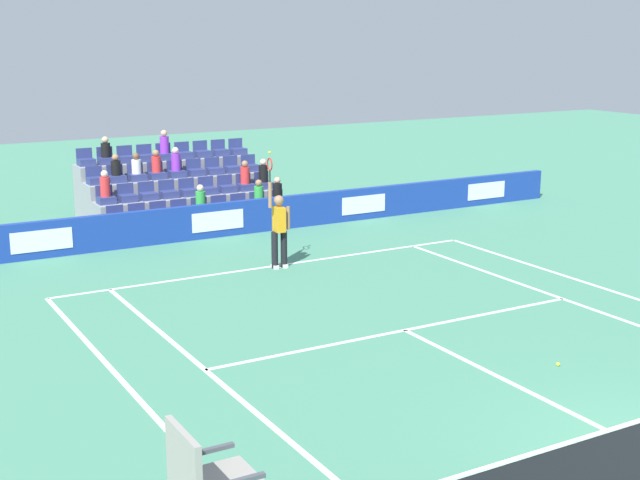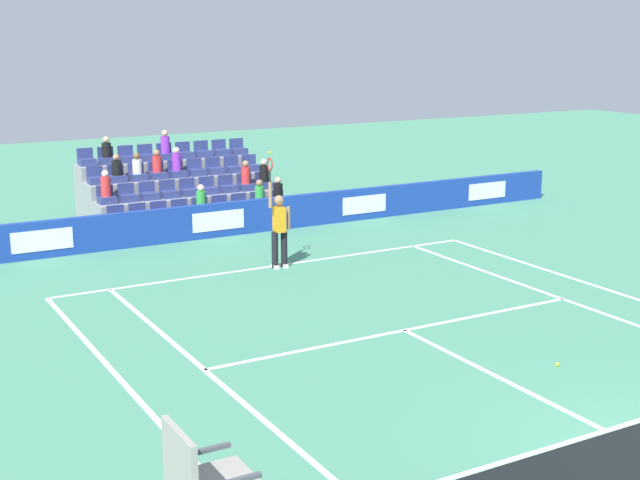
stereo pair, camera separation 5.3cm
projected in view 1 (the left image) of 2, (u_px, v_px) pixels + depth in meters
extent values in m
cube|color=white|center=(275.00, 266.00, 21.56)|extent=(10.97, 0.10, 0.01)
cube|color=white|center=(405.00, 330.00, 16.92)|extent=(8.23, 0.10, 0.01)
cube|color=white|center=(519.00, 387.00, 14.22)|extent=(0.10, 6.40, 0.01)
cube|color=white|center=(216.00, 379.00, 14.55)|extent=(0.10, 11.89, 0.01)
cube|color=white|center=(578.00, 304.00, 18.52)|extent=(0.10, 11.89, 0.01)
cube|color=white|center=(135.00, 395.00, 13.89)|extent=(0.10, 11.89, 0.01)
cube|color=white|center=(624.00, 295.00, 19.18)|extent=(0.10, 11.89, 0.01)
cube|color=white|center=(277.00, 267.00, 21.47)|extent=(0.10, 0.20, 0.01)
cube|color=#193899|center=(216.00, 220.00, 24.50)|extent=(23.91, 0.20, 0.95)
cube|color=white|center=(486.00, 191.00, 29.02)|extent=(1.53, 0.01, 0.53)
cube|color=white|center=(364.00, 204.00, 26.71)|extent=(1.53, 0.01, 0.53)
cube|color=white|center=(218.00, 221.00, 24.41)|extent=(1.53, 0.01, 0.53)
cube|color=white|center=(42.00, 241.00, 22.10)|extent=(1.53, 0.01, 0.53)
cylinder|color=black|center=(284.00, 249.00, 21.36)|extent=(0.16, 0.16, 0.90)
cylinder|color=black|center=(275.00, 250.00, 21.26)|extent=(0.16, 0.16, 0.90)
cube|color=white|center=(284.00, 265.00, 21.45)|extent=(0.14, 0.27, 0.08)
cube|color=white|center=(275.00, 266.00, 21.35)|extent=(0.14, 0.27, 0.08)
cube|color=orange|center=(279.00, 219.00, 21.13)|extent=(0.25, 0.38, 0.60)
sphere|color=#9E7251|center=(279.00, 200.00, 21.03)|extent=(0.24, 0.24, 0.24)
cylinder|color=#9E7251|center=(270.00, 195.00, 20.90)|extent=(0.09, 0.09, 0.62)
cylinder|color=#9E7251|center=(288.00, 218.00, 21.17)|extent=(0.09, 0.09, 0.56)
cylinder|color=black|center=(270.00, 176.00, 20.80)|extent=(0.04, 0.04, 0.28)
torus|color=red|center=(270.00, 164.00, 20.73)|extent=(0.06, 0.31, 0.31)
sphere|color=#D1E533|center=(270.00, 152.00, 20.67)|extent=(0.07, 0.07, 0.07)
cube|color=gray|center=(184.00, 461.00, 7.43)|extent=(0.06, 0.70, 0.55)
cube|color=#474C54|center=(205.00, 451.00, 7.89)|extent=(0.56, 0.05, 0.04)
cube|color=gray|center=(202.00, 222.00, 25.47)|extent=(5.58, 0.95, 0.42)
cube|color=navy|center=(278.00, 204.00, 26.59)|extent=(0.48, 0.44, 0.20)
cube|color=navy|center=(275.00, 195.00, 26.70)|extent=(0.48, 0.04, 0.30)
cube|color=navy|center=(260.00, 206.00, 26.29)|extent=(0.48, 0.44, 0.20)
cube|color=navy|center=(257.00, 196.00, 26.41)|extent=(0.48, 0.04, 0.30)
cube|color=navy|center=(241.00, 208.00, 26.00)|extent=(0.48, 0.44, 0.20)
cube|color=navy|center=(238.00, 198.00, 26.11)|extent=(0.48, 0.04, 0.30)
cube|color=navy|center=(221.00, 210.00, 25.70)|extent=(0.48, 0.44, 0.20)
cube|color=navy|center=(218.00, 200.00, 25.81)|extent=(0.48, 0.04, 0.30)
cube|color=navy|center=(202.00, 212.00, 25.40)|extent=(0.48, 0.44, 0.20)
cube|color=navy|center=(199.00, 202.00, 25.51)|extent=(0.48, 0.04, 0.30)
cube|color=navy|center=(181.00, 214.00, 25.10)|extent=(0.48, 0.44, 0.20)
cube|color=navy|center=(178.00, 204.00, 25.21)|extent=(0.48, 0.04, 0.30)
cube|color=navy|center=(160.00, 216.00, 24.80)|extent=(0.48, 0.44, 0.20)
cube|color=navy|center=(158.00, 206.00, 24.91)|extent=(0.48, 0.04, 0.30)
cube|color=navy|center=(139.00, 218.00, 24.50)|extent=(0.48, 0.44, 0.20)
cube|color=navy|center=(136.00, 208.00, 24.61)|extent=(0.48, 0.04, 0.30)
cube|color=navy|center=(117.00, 221.00, 24.20)|extent=(0.48, 0.44, 0.20)
cube|color=navy|center=(115.00, 211.00, 24.31)|extent=(0.48, 0.04, 0.30)
cube|color=gray|center=(189.00, 210.00, 26.22)|extent=(5.58, 0.95, 0.84)
cube|color=navy|center=(264.00, 185.00, 27.30)|extent=(0.48, 0.44, 0.20)
cube|color=navy|center=(261.00, 176.00, 27.41)|extent=(0.48, 0.04, 0.30)
cube|color=navy|center=(246.00, 187.00, 27.00)|extent=(0.48, 0.44, 0.20)
cube|color=navy|center=(243.00, 178.00, 27.11)|extent=(0.48, 0.04, 0.30)
cube|color=navy|center=(227.00, 189.00, 26.70)|extent=(0.48, 0.44, 0.20)
cube|color=navy|center=(224.00, 180.00, 26.81)|extent=(0.48, 0.04, 0.30)
cube|color=navy|center=(208.00, 191.00, 26.40)|extent=(0.48, 0.44, 0.20)
cube|color=navy|center=(206.00, 181.00, 26.51)|extent=(0.48, 0.04, 0.30)
cube|color=navy|center=(189.00, 192.00, 26.10)|extent=(0.48, 0.44, 0.20)
cube|color=navy|center=(186.00, 183.00, 26.21)|extent=(0.48, 0.04, 0.30)
cube|color=navy|center=(169.00, 194.00, 25.80)|extent=(0.48, 0.44, 0.20)
cube|color=navy|center=(166.00, 185.00, 25.92)|extent=(0.48, 0.04, 0.30)
cube|color=navy|center=(149.00, 196.00, 25.51)|extent=(0.48, 0.44, 0.20)
cube|color=navy|center=(146.00, 187.00, 25.62)|extent=(0.48, 0.04, 0.30)
cube|color=navy|center=(128.00, 198.00, 25.21)|extent=(0.48, 0.44, 0.20)
cube|color=navy|center=(125.00, 188.00, 25.32)|extent=(0.48, 0.04, 0.30)
cube|color=navy|center=(106.00, 200.00, 24.91)|extent=(0.48, 0.44, 0.20)
cube|color=navy|center=(104.00, 190.00, 25.02)|extent=(0.48, 0.04, 0.30)
cube|color=gray|center=(178.00, 198.00, 26.98)|extent=(5.58, 0.95, 1.26)
cube|color=navy|center=(251.00, 168.00, 28.01)|extent=(0.48, 0.44, 0.20)
cube|color=navy|center=(248.00, 159.00, 28.12)|extent=(0.48, 0.04, 0.30)
cube|color=navy|center=(233.00, 169.00, 27.71)|extent=(0.48, 0.44, 0.20)
cube|color=navy|center=(230.00, 161.00, 27.82)|extent=(0.48, 0.04, 0.30)
cube|color=navy|center=(215.00, 171.00, 27.41)|extent=(0.48, 0.44, 0.20)
cube|color=navy|center=(212.00, 162.00, 27.52)|extent=(0.48, 0.04, 0.30)
cube|color=navy|center=(196.00, 172.00, 27.11)|extent=(0.48, 0.44, 0.20)
cube|color=navy|center=(193.00, 163.00, 27.22)|extent=(0.48, 0.04, 0.30)
cube|color=navy|center=(177.00, 174.00, 26.81)|extent=(0.48, 0.44, 0.20)
cube|color=navy|center=(174.00, 165.00, 26.92)|extent=(0.48, 0.04, 0.30)
cube|color=navy|center=(157.00, 176.00, 26.51)|extent=(0.48, 0.44, 0.20)
cube|color=navy|center=(155.00, 166.00, 26.62)|extent=(0.48, 0.04, 0.30)
cube|color=navy|center=(137.00, 177.00, 26.21)|extent=(0.48, 0.44, 0.20)
cube|color=navy|center=(135.00, 168.00, 26.32)|extent=(0.48, 0.04, 0.30)
cube|color=navy|center=(117.00, 179.00, 25.91)|extent=(0.48, 0.44, 0.20)
cube|color=navy|center=(114.00, 170.00, 26.02)|extent=(0.48, 0.04, 0.30)
cube|color=navy|center=(96.00, 181.00, 25.61)|extent=(0.48, 0.44, 0.20)
cube|color=navy|center=(94.00, 171.00, 25.72)|extent=(0.48, 0.04, 0.30)
cube|color=gray|center=(167.00, 186.00, 27.73)|extent=(5.58, 0.95, 1.68)
cube|color=navy|center=(238.00, 151.00, 28.71)|extent=(0.48, 0.44, 0.20)
cube|color=navy|center=(235.00, 143.00, 28.82)|extent=(0.48, 0.04, 0.30)
cube|color=navy|center=(220.00, 153.00, 28.41)|extent=(0.48, 0.44, 0.20)
cube|color=navy|center=(218.00, 144.00, 28.52)|extent=(0.48, 0.04, 0.30)
cube|color=navy|center=(202.00, 154.00, 28.11)|extent=(0.48, 0.44, 0.20)
cube|color=navy|center=(200.00, 145.00, 28.22)|extent=(0.48, 0.04, 0.30)
cube|color=navy|center=(184.00, 155.00, 27.81)|extent=(0.48, 0.44, 0.20)
cube|color=navy|center=(182.00, 147.00, 27.93)|extent=(0.48, 0.04, 0.30)
cube|color=navy|center=(165.00, 156.00, 27.52)|extent=(0.48, 0.44, 0.20)
cube|color=navy|center=(163.00, 148.00, 27.63)|extent=(0.48, 0.04, 0.30)
cube|color=navy|center=(146.00, 158.00, 27.22)|extent=(0.48, 0.44, 0.20)
cube|color=navy|center=(144.00, 149.00, 27.33)|extent=(0.48, 0.04, 0.30)
cube|color=navy|center=(127.00, 159.00, 26.92)|extent=(0.48, 0.44, 0.20)
cube|color=navy|center=(124.00, 150.00, 27.03)|extent=(0.48, 0.04, 0.30)
cube|color=navy|center=(107.00, 161.00, 26.62)|extent=(0.48, 0.44, 0.20)
cube|color=navy|center=(104.00, 152.00, 26.73)|extent=(0.48, 0.04, 0.30)
cube|color=navy|center=(86.00, 162.00, 26.32)|extent=(0.48, 0.44, 0.20)
cube|color=navy|center=(84.00, 153.00, 26.43)|extent=(0.48, 0.04, 0.30)
cylinder|color=black|center=(106.00, 150.00, 26.59)|extent=(0.28, 0.28, 0.43)
sphere|color=#D3A884|center=(105.00, 140.00, 26.52)|extent=(0.20, 0.20, 0.20)
cylinder|color=red|center=(156.00, 164.00, 26.47)|extent=(0.28, 0.28, 0.47)
sphere|color=#9E7251|center=(156.00, 153.00, 26.40)|extent=(0.20, 0.20, 0.20)
cylinder|color=red|center=(105.00, 187.00, 24.86)|extent=(0.28, 0.28, 0.54)
sphere|color=beige|center=(104.00, 174.00, 24.78)|extent=(0.20, 0.20, 0.20)
cylinder|color=green|center=(259.00, 194.00, 26.26)|extent=(0.28, 0.28, 0.48)
sphere|color=#9E7251|center=(259.00, 183.00, 26.18)|extent=(0.20, 0.20, 0.20)
cylinder|color=black|center=(116.00, 168.00, 25.88)|extent=(0.28, 0.28, 0.43)
sphere|color=#9E7251|center=(115.00, 157.00, 25.81)|extent=(0.20, 0.20, 0.20)
cylinder|color=purple|center=(164.00, 145.00, 27.47)|extent=(0.28, 0.28, 0.52)
sphere|color=#D3A884|center=(164.00, 133.00, 27.39)|extent=(0.20, 0.20, 0.20)
cylinder|color=red|center=(245.00, 175.00, 26.96)|extent=(0.28, 0.28, 0.51)
sphere|color=#9E7251|center=(245.00, 164.00, 26.88)|extent=(0.20, 0.20, 0.20)
cylinder|color=black|center=(263.00, 174.00, 27.26)|extent=(0.28, 0.28, 0.52)
sphere|color=beige|center=(263.00, 162.00, 27.18)|extent=(0.20, 0.20, 0.20)
cylinder|color=white|center=(136.00, 167.00, 26.18)|extent=(0.28, 0.28, 0.42)
sphere|color=brown|center=(136.00, 156.00, 26.11)|extent=(0.20, 0.20, 0.20)
cylinder|color=purple|center=(176.00, 162.00, 26.77)|extent=(0.28, 0.28, 0.51)
sphere|color=beige|center=(175.00, 150.00, 26.69)|extent=(0.20, 0.20, 0.20)
cylinder|color=green|center=(201.00, 200.00, 25.36)|extent=(0.28, 0.28, 0.49)
sphere|color=beige|center=(200.00, 188.00, 25.28)|extent=(0.20, 0.20, 0.20)
cylinder|color=black|center=(277.00, 192.00, 26.55)|extent=(0.28, 0.28, 0.51)
sphere|color=#D3A884|center=(277.00, 180.00, 26.47)|extent=(0.20, 0.20, 0.20)
sphere|color=#D1E533|center=(558.00, 364.00, 15.10)|extent=(0.07, 0.07, 0.07)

